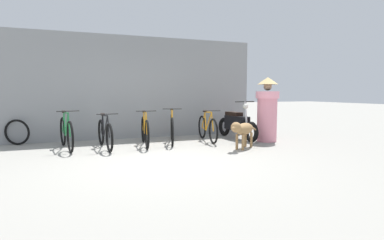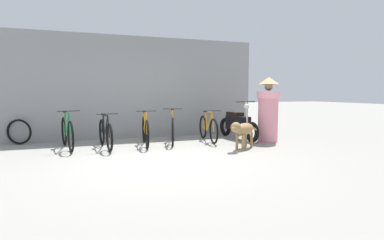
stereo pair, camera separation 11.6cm
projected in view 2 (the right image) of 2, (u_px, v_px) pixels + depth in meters
ground_plane at (160, 160)px, 5.63m from camera, size 60.00×60.00×0.00m
shop_wall_back at (135, 88)px, 8.37m from camera, size 7.09×0.20×2.82m
bicycle_0 at (67, 133)px, 6.77m from camera, size 0.48×1.70×0.89m
bicycle_1 at (105, 134)px, 6.83m from camera, size 0.46×1.62×0.82m
bicycle_2 at (145, 131)px, 7.22m from camera, size 0.46×1.64×0.86m
bicycle_3 at (173, 128)px, 7.60m from camera, size 0.57×1.69×0.89m
bicycle_4 at (208, 128)px, 7.85m from camera, size 0.46×1.60×0.83m
motorcycle at (238, 124)px, 8.18m from camera, size 0.58×1.86×1.05m
stray_dog at (243, 130)px, 6.71m from camera, size 1.04×0.77×0.64m
person_in_robes at (268, 109)px, 7.73m from camera, size 0.76×0.76×1.67m
spare_tire_left at (19, 132)px, 7.30m from camera, size 0.60×0.28×0.63m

